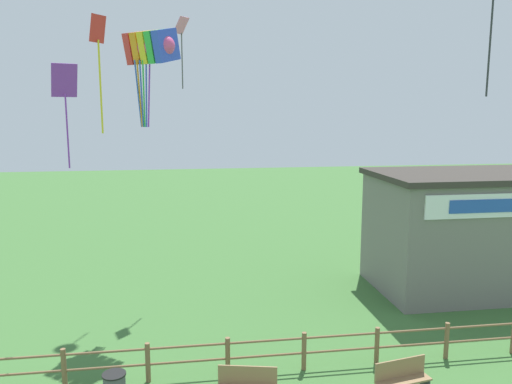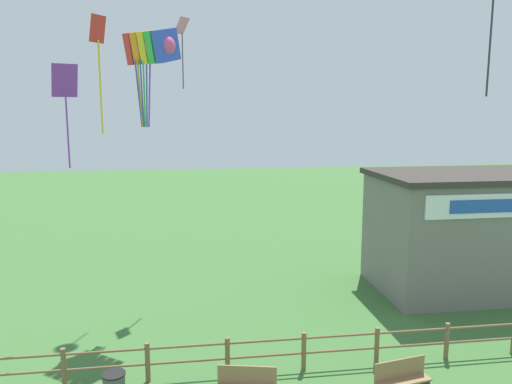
# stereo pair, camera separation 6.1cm
# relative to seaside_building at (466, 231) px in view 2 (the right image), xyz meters

# --- Properties ---
(wooden_fence) EXTENTS (15.89, 0.14, 1.16)m
(wooden_fence) POSITION_rel_seaside_building_xyz_m (-9.57, -5.71, -1.87)
(wooden_fence) COLOR brown
(wooden_fence) RESTS_ON ground_plane
(seaside_building) EXTENTS (7.74, 5.05, 5.02)m
(seaside_building) POSITION_rel_seaside_building_xyz_m (0.00, 0.00, 0.00)
(seaside_building) COLOR slate
(seaside_building) RESTS_ON ground_plane
(park_bench_by_building) EXTENTS (1.61, 0.69, 0.96)m
(park_bench_by_building) POSITION_rel_seaside_building_xyz_m (-6.16, -7.38, -2.03)
(park_bench_by_building) COLOR olive
(park_bench_by_building) RESTS_ON ground_plane
(kite_rainbow_parafoil) EXTENTS (2.34, 2.22, 3.52)m
(kite_rainbow_parafoil) POSITION_rel_seaside_building_xyz_m (-12.83, -0.19, 7.29)
(kite_rainbow_parafoil) COLOR #E54C8C
(kite_purple_streamer) EXTENTS (0.84, 0.64, 3.18)m
(kite_purple_streamer) POSITION_rel_seaside_building_xyz_m (-15.34, -2.81, 5.53)
(kite_purple_streamer) COLOR purple
(kite_red_diamond) EXTENTS (0.43, 0.50, 3.07)m
(kite_red_diamond) POSITION_rel_seaside_building_xyz_m (-13.96, -5.02, 6.46)
(kite_red_diamond) COLOR red
(kite_pink_diamond) EXTENTS (0.70, 0.70, 2.90)m
(kite_pink_diamond) POSITION_rel_seaside_building_xyz_m (-11.73, 2.65, 7.94)
(kite_pink_diamond) COLOR pink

